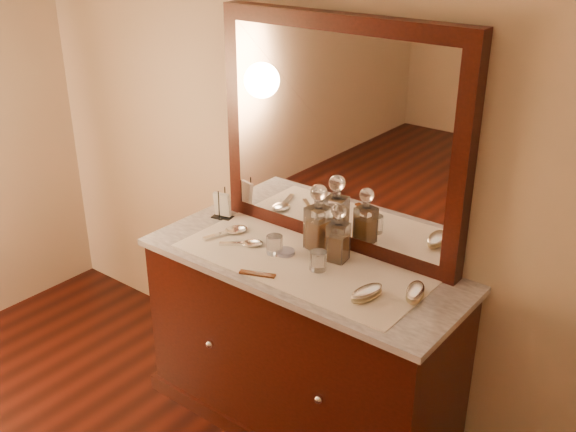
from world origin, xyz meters
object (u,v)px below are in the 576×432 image
Objects in this scene: brush_near at (367,293)px; hand_mirror_inner at (249,243)px; brush_far at (415,292)px; decanter_left at (318,224)px; comb at (257,274)px; decanter_right at (338,239)px; pin_dish at (285,252)px; hand_mirror_outer at (233,231)px; napkin_rack at (222,206)px; mirror_frame at (338,135)px; dresser_cabinet at (302,347)px.

brush_near is 0.92× the size of hand_mirror_inner.
brush_near is 1.02× the size of brush_far.
comb is at bearing -99.02° from decanter_left.
decanter_left is 0.46m from brush_near.
decanter_right is (0.19, 0.31, 0.10)m from comb.
pin_dish is 0.32m from hand_mirror_outer.
pin_dish is 0.49m from napkin_rack.
hand_mirror_inner is at bearing -135.41° from mirror_frame.
mirror_frame reaches higher than dresser_cabinet.
hand_mirror_outer is 1.25× the size of hand_mirror_inner.
pin_dish is at bearing -121.62° from decanter_left.
comb is 0.92× the size of brush_far.
mirror_frame is at bearing 90.00° from dresser_cabinet.
decanter_right is at bearing 40.08° from dresser_cabinet.
brush_far is (1.09, -0.08, -0.04)m from napkin_rack.
brush_near is (0.38, -0.33, -0.47)m from mirror_frame.
hand_mirror_inner is at bearing -26.35° from napkin_rack.
hand_mirror_outer is at bearing -171.86° from decanter_right.
pin_dish is at bearing 168.83° from brush_near.
hand_mirror_inner is at bearing -19.22° from hand_mirror_outer.
hand_mirror_inner is (-0.28, -0.27, -0.49)m from mirror_frame.
hand_mirror_outer is at bearing -32.20° from napkin_rack.
decanter_right is 0.42m from brush_far.
mirror_frame is 7.87× the size of comb.
mirror_frame reaches higher than decanter_right.
dresser_cabinet is 1.17× the size of mirror_frame.
brush_far is 0.91× the size of hand_mirror_inner.
decanter_right reaches higher than brush_far.
mirror_frame is 0.69m from brush_near.
napkin_rack reaches higher than brush_near.
brush_far is at bearing 3.63° from dresser_cabinet.
pin_dish is 0.37× the size of hand_mirror_outer.
comb is (-0.07, -0.21, 0.45)m from dresser_cabinet.
pin_dish is 0.22m from comb.
decanter_left is 1.65× the size of hand_mirror_inner.
mirror_frame is at bearing 58.53° from comb.
mirror_frame reaches higher than pin_dish.
brush_far is at bearing 40.37° from brush_near.
decanter_right is 1.43× the size of hand_mirror_inner.
mirror_frame is 0.40m from decanter_left.
napkin_rack is at bearing 178.25° from decanter_right.
decanter_left reaches higher than brush_far.
brush_far is at bearing -4.41° from napkin_rack.
napkin_rack is (-0.58, 0.12, 0.50)m from dresser_cabinet.
brush_near is at bearing -12.23° from napkin_rack.
pin_dish is 0.28× the size of decanter_left.
decanter_left is at bearing 58.38° from pin_dish.
pin_dish is at bearing 74.31° from comb.
comb is 0.64m from brush_far.
brush_far is 0.72× the size of hand_mirror_outer.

